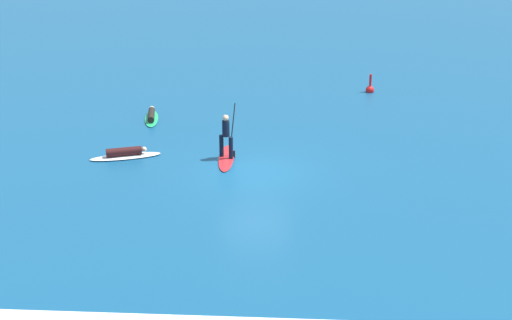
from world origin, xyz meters
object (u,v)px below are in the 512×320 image
object	(u,v)px
surfer_on_white_board	(125,154)
marker_buoy	(370,89)
surfer_on_green_board	(151,116)
surfer_on_red_board	(226,147)

from	to	relation	value
surfer_on_white_board	marker_buoy	bearing A→B (deg)	24.71
marker_buoy	surfer_on_white_board	bearing A→B (deg)	-137.07
surfer_on_white_board	marker_buoy	distance (m)	14.56
surfer_on_green_board	surfer_on_white_board	world-z (taller)	surfer_on_white_board
surfer_on_white_board	surfer_on_red_board	xyz separation A→B (m)	(4.06, 0.10, 0.36)
surfer_on_red_board	surfer_on_green_board	bearing A→B (deg)	37.42
surfer_on_white_board	marker_buoy	size ratio (longest dim) A/B	2.71
surfer_on_white_board	marker_buoy	world-z (taller)	marker_buoy
surfer_on_white_board	marker_buoy	xyz separation A→B (m)	(10.66, 9.91, 0.01)
surfer_on_white_board	surfer_on_red_board	world-z (taller)	surfer_on_red_board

